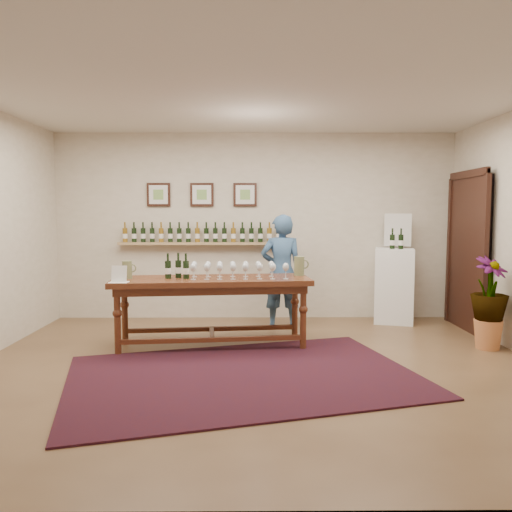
{
  "coord_description": "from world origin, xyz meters",
  "views": [
    {
      "loc": [
        -0.05,
        -5.07,
        1.61
      ],
      "look_at": [
        0.0,
        0.8,
        1.1
      ],
      "focal_mm": 35.0,
      "sensor_mm": 36.0,
      "label": 1
    }
  ],
  "objects_px": {
    "display_pedestal": "(394,285)",
    "person": "(282,272)",
    "tasting_table": "(212,288)",
    "potted_plant": "(489,303)"
  },
  "relations": [
    {
      "from": "display_pedestal",
      "to": "person",
      "type": "xyz_separation_m",
      "value": [
        -1.68,
        -0.37,
        0.25
      ]
    },
    {
      "from": "tasting_table",
      "to": "person",
      "type": "distance_m",
      "value": 1.31
    },
    {
      "from": "person",
      "to": "display_pedestal",
      "type": "bearing_deg",
      "value": -167.23
    },
    {
      "from": "tasting_table",
      "to": "potted_plant",
      "type": "bearing_deg",
      "value": -8.1
    },
    {
      "from": "display_pedestal",
      "to": "person",
      "type": "bearing_deg",
      "value": -167.45
    },
    {
      "from": "display_pedestal",
      "to": "person",
      "type": "relative_size",
      "value": 0.68
    },
    {
      "from": "display_pedestal",
      "to": "person",
      "type": "height_order",
      "value": "person"
    },
    {
      "from": "tasting_table",
      "to": "person",
      "type": "xyz_separation_m",
      "value": [
        0.9,
        0.95,
        0.09
      ]
    },
    {
      "from": "potted_plant",
      "to": "display_pedestal",
      "type": "bearing_deg",
      "value": 115.78
    },
    {
      "from": "potted_plant",
      "to": "person",
      "type": "height_order",
      "value": "person"
    }
  ]
}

